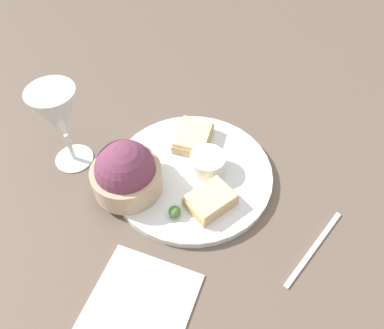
# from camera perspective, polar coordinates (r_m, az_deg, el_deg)

# --- Properties ---
(ground_plane) EXTENTS (4.00, 4.00, 0.00)m
(ground_plane) POSITION_cam_1_polar(r_m,az_deg,el_deg) (0.69, -0.00, -1.81)
(ground_plane) COLOR brown
(dinner_plate) EXTENTS (0.29, 0.29, 0.01)m
(dinner_plate) POSITION_cam_1_polar(r_m,az_deg,el_deg) (0.68, -0.00, -1.45)
(dinner_plate) COLOR silver
(dinner_plate) RESTS_ON ground_plane
(salad_bowl) EXTENTS (0.12, 0.12, 0.10)m
(salad_bowl) POSITION_cam_1_polar(r_m,az_deg,el_deg) (0.63, -10.02, -1.29)
(salad_bowl) COLOR tan
(salad_bowl) RESTS_ON dinner_plate
(sauce_ramekin) EXTENTS (0.06, 0.06, 0.03)m
(sauce_ramekin) POSITION_cam_1_polar(r_m,az_deg,el_deg) (0.66, 2.39, 0.35)
(sauce_ramekin) COLOR white
(sauce_ramekin) RESTS_ON dinner_plate
(cheese_toast_near) EXTENTS (0.10, 0.09, 0.03)m
(cheese_toast_near) POSITION_cam_1_polar(r_m,az_deg,el_deg) (0.71, 0.20, 4.24)
(cheese_toast_near) COLOR tan
(cheese_toast_near) RESTS_ON dinner_plate
(cheese_toast_far) EXTENTS (0.09, 0.07, 0.03)m
(cheese_toast_far) POSITION_cam_1_polar(r_m,az_deg,el_deg) (0.62, 2.83, -5.43)
(cheese_toast_far) COLOR tan
(cheese_toast_far) RESTS_ON dinner_plate
(wine_glass) EXTENTS (0.08, 0.08, 0.16)m
(wine_glass) POSITION_cam_1_polar(r_m,az_deg,el_deg) (0.67, -19.64, 6.92)
(wine_glass) COLOR silver
(wine_glass) RESTS_ON ground_plane
(garnish) EXTENTS (0.02, 0.02, 0.02)m
(garnish) POSITION_cam_1_polar(r_m,az_deg,el_deg) (0.61, -2.66, -7.17)
(garnish) COLOR #477533
(garnish) RESTS_ON dinner_plate
(napkin) EXTENTS (0.19, 0.19, 0.01)m
(napkin) POSITION_cam_1_polar(r_m,az_deg,el_deg) (0.58, -7.93, -20.29)
(napkin) COLOR beige
(napkin) RESTS_ON ground_plane
(fork) EXTENTS (0.17, 0.01, 0.01)m
(fork) POSITION_cam_1_polar(r_m,az_deg,el_deg) (0.64, 18.12, -11.95)
(fork) COLOR silver
(fork) RESTS_ON ground_plane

